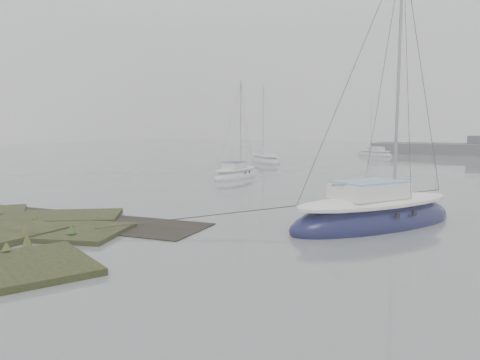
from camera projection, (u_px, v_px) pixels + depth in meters
name	position (u px, v px, depth m)	size (l,w,h in m)	color
ground	(343.00, 171.00, 39.26)	(160.00, 160.00, 0.00)	slate
sailboat_main	(374.00, 217.00, 17.56)	(6.23, 7.98, 10.98)	#11133A
sailboat_white	(236.00, 175.00, 34.02)	(1.88, 5.41, 7.59)	silver
sailboat_far_a	(266.00, 160.00, 48.61)	(5.77, 5.66, 8.59)	silver
sailboat_far_c	(375.00, 154.00, 59.48)	(5.53, 4.12, 7.55)	silver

